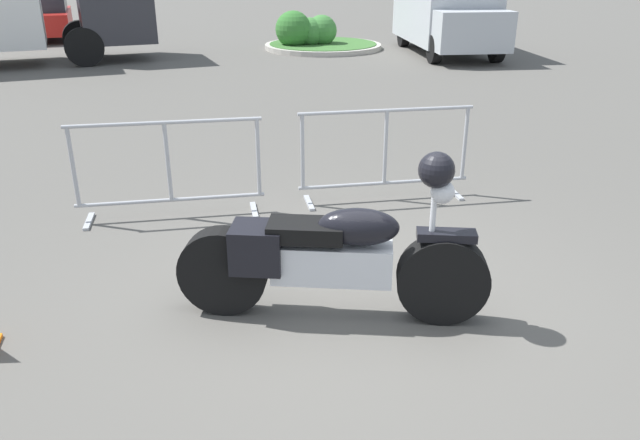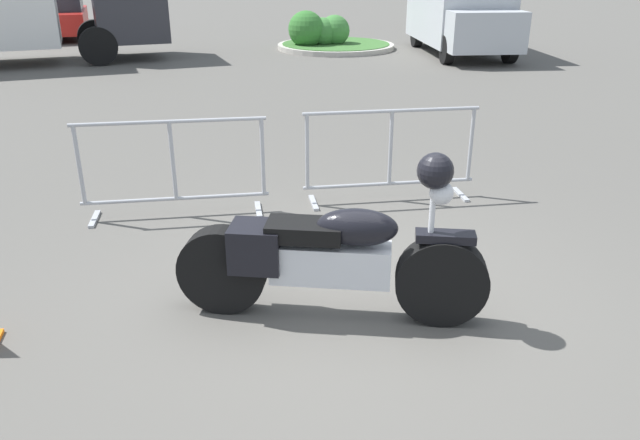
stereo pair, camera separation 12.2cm
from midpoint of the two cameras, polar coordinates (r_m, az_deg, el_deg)
ground_plane at (r=5.13m, az=3.86°, el=-7.90°), size 120.00×120.00×0.00m
motorcycle at (r=4.77m, az=1.68°, el=-3.31°), size 2.35×0.92×1.36m
crowd_barrier_near at (r=6.81m, az=-12.76°, el=4.68°), size 2.00×0.52×1.07m
crowd_barrier_far at (r=7.15m, az=6.93°, el=5.96°), size 2.00×0.52×1.07m
delivery_van at (r=18.94m, az=12.89°, el=18.37°), size 2.46×5.18×2.31m
parked_car_red at (r=23.77m, az=-22.55°, el=16.80°), size 2.06×4.21×1.38m
pedestrian at (r=25.61m, az=9.10°, el=19.03°), size 0.47×0.47×1.69m
planter_island at (r=19.46m, az=0.74°, el=16.38°), size 3.51×3.51×1.12m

